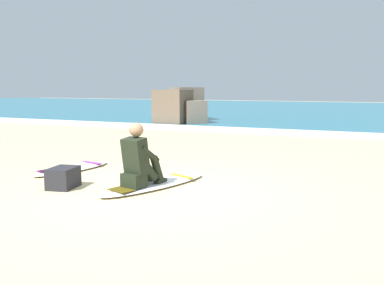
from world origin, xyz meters
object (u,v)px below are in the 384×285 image
Objects in this scene: surfboard_spare_near at (72,168)px; surfboard_main at (156,184)px; beach_bag at (63,178)px; surfer_seated at (139,162)px.

surfboard_main is at bearing -13.69° from surfboard_spare_near.
surfboard_spare_near is 1.41m from beach_bag.
surfer_seated reaches higher than surfboard_main.
surfboard_main is 2.10m from surfboard_spare_near.
surfer_seated reaches higher than surfboard_spare_near.
beach_bag is at bearing -152.04° from surfboard_main.
surfboard_main is at bearing 27.96° from beach_bag.
surfboard_spare_near is (-1.93, 0.79, -0.40)m from surfer_seated.
surfboard_main is 4.54× the size of beach_bag.
surfboard_main is 1.23× the size of surfboard_spare_near.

